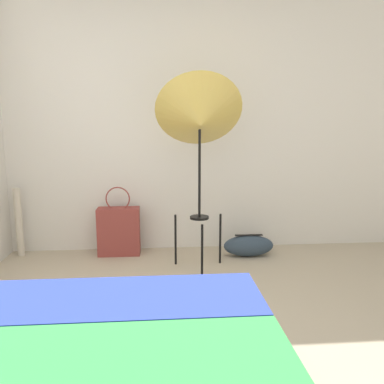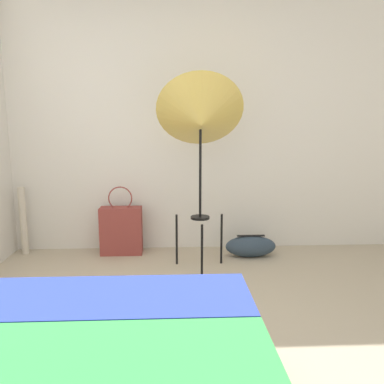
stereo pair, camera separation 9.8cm
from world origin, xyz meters
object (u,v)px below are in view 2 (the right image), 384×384
Objects in this scene: photo_umbrella at (200,119)px; tote_bag at (121,230)px; duffel_bag at (251,246)px; paper_roll at (23,221)px.

photo_umbrella is 2.48× the size of tote_bag.
photo_umbrella is 1.36m from tote_bag.
duffel_bag is (1.25, -0.14, -0.14)m from tote_bag.
duffel_bag is at bearing -6.62° from tote_bag.
duffel_bag is at bearing 29.19° from photo_umbrella.
paper_roll is at bearing 177.50° from tote_bag.
paper_roll is at bearing 175.15° from duffel_bag.
photo_umbrella is at bearing -150.81° from duffel_bag.
duffel_bag is at bearing -4.85° from paper_roll.
tote_bag is 1.39× the size of duffel_bag.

